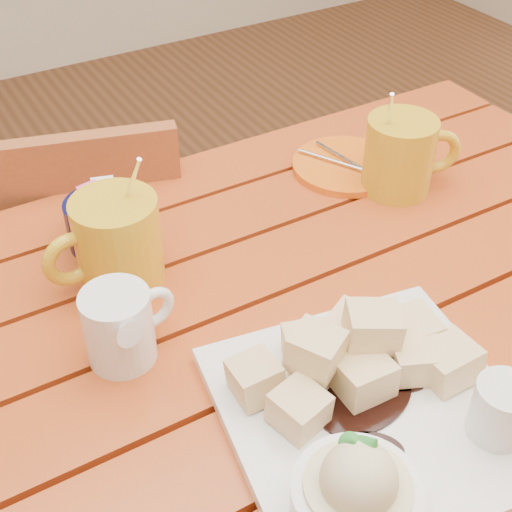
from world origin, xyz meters
TOP-DOWN VIEW (x-y plane):
  - table at (0.00, 0.00)m, footprint 1.20×0.79m
  - dessert_plate at (-0.01, -0.16)m, footprint 0.32×0.32m
  - coffee_mug_left at (-0.13, 0.18)m, footprint 0.14×0.10m
  - coffee_mug_right at (0.29, 0.16)m, footprint 0.14×0.10m
  - cream_pitcher at (-0.17, 0.06)m, footprint 0.11×0.09m
  - sugar_caddy at (-0.12, 0.25)m, footprint 0.09×0.09m
  - orange_saucer at (0.26, 0.24)m, footprint 0.16×0.16m
  - chair_far at (-0.12, 0.51)m, footprint 0.49×0.49m

SIDE VIEW (x-z plane):
  - chair_far at x=-0.12m, z-range 0.05..0.88m
  - table at x=0.00m, z-range 0.27..1.02m
  - orange_saucer at x=0.26m, z-range 0.75..0.76m
  - dessert_plate at x=-0.01m, z-range 0.73..0.84m
  - sugar_caddy at x=-0.12m, z-range 0.74..0.83m
  - cream_pitcher at x=-0.17m, z-range 0.75..0.84m
  - coffee_mug_right at x=0.29m, z-range 0.72..0.89m
  - coffee_mug_left at x=-0.13m, z-range 0.72..0.89m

